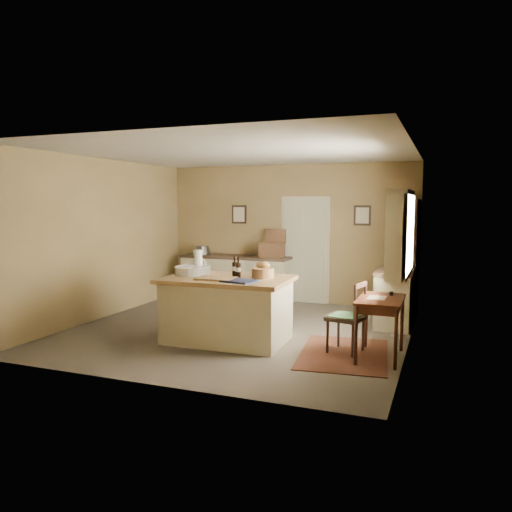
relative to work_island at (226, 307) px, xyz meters
The scene contains 16 objects.
ground 0.80m from the work_island, 96.36° to the left, with size 5.00×5.00×0.00m, color #63594B.
wall_back 3.25m from the work_island, 91.29° to the left, with size 5.00×0.10×2.70m, color #967C4E.
wall_front 2.06m from the work_island, 92.17° to the right, with size 5.00×0.10×2.70m, color #967C4E.
wall_left 2.79m from the work_island, 166.16° to the left, with size 0.10×5.00×2.70m, color #967C4E.
wall_right 2.66m from the work_island, 14.61° to the left, with size 0.10×5.00×2.70m, color #967C4E.
ceiling 2.31m from the work_island, 96.36° to the left, with size 5.00×5.00×0.00m, color silver.
door 3.17m from the work_island, 84.86° to the left, with size 0.97×0.06×2.11m, color beige.
framed_prints 3.35m from the work_island, 87.62° to the left, with size 2.82×0.02×0.38m.
window 2.62m from the work_island, 10.44° to the left, with size 0.25×1.99×1.12m.
work_island is the anchor object (origin of this frame).
sideboard 3.03m from the work_island, 110.62° to the left, with size 2.23×0.63×1.18m.
rug 1.75m from the work_island, ahead, with size 1.10×1.60×0.01m, color #512718.
writing_desk 2.14m from the work_island, ahead, with size 0.54×0.89×0.82m.
desk_chair 1.68m from the work_island, ahead, with size 0.43×0.43×0.92m, color black, non-canonical shape.
right_cabinet 2.74m from the work_island, 39.02° to the left, with size 0.56×1.00×0.99m.
shelving_unit 3.52m from the work_island, 49.09° to the left, with size 0.34×0.91×2.01m.
Camera 1 is at (2.95, -6.94, 1.94)m, focal length 35.00 mm.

